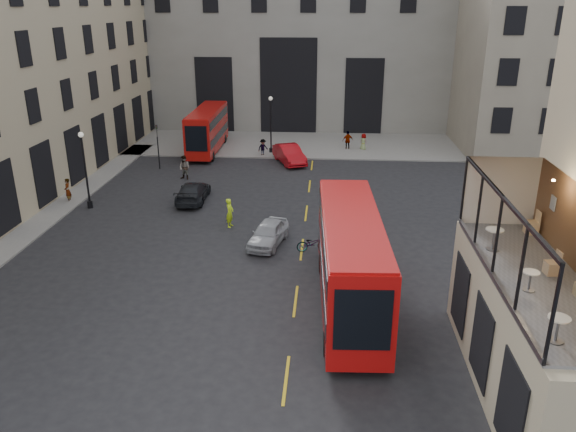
# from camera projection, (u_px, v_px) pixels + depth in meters

# --- Properties ---
(ground) EXTENTS (140.00, 140.00, 0.00)m
(ground) POSITION_uv_depth(u_px,v_px,m) (339.00, 382.00, 20.99)
(ground) COLOR black
(ground) RESTS_ON ground
(host_frontage) EXTENTS (3.00, 11.00, 4.50)m
(host_frontage) POSITION_uv_depth(u_px,v_px,m) (526.00, 338.00, 19.75)
(host_frontage) COLOR tan
(host_frontage) RESTS_ON ground
(cafe_floor) EXTENTS (3.00, 10.00, 0.10)m
(cafe_floor) POSITION_uv_depth(u_px,v_px,m) (537.00, 279.00, 18.94)
(cafe_floor) COLOR slate
(cafe_floor) RESTS_ON host_frontage
(gateway) EXTENTS (35.00, 10.60, 18.00)m
(gateway) POSITION_uv_depth(u_px,v_px,m) (292.00, 41.00, 62.75)
(gateway) COLOR gray
(gateway) RESTS_ON ground
(building_right) EXTENTS (16.60, 18.60, 20.00)m
(building_right) POSITION_uv_depth(u_px,v_px,m) (549.00, 36.00, 53.22)
(building_right) COLOR gray
(building_right) RESTS_ON ground
(pavement_far) EXTENTS (40.00, 12.00, 0.12)m
(pavement_far) POSITION_uv_depth(u_px,v_px,m) (275.00, 143.00, 56.81)
(pavement_far) COLOR slate
(pavement_far) RESTS_ON ground
(traffic_light_near) EXTENTS (0.16, 0.20, 3.80)m
(traffic_light_near) POSITION_uv_depth(u_px,v_px,m) (320.00, 211.00, 31.39)
(traffic_light_near) COLOR black
(traffic_light_near) RESTS_ON ground
(traffic_light_far) EXTENTS (0.16, 0.20, 3.80)m
(traffic_light_far) POSITION_uv_depth(u_px,v_px,m) (158.00, 141.00, 47.26)
(traffic_light_far) COLOR black
(traffic_light_far) RESTS_ON ground
(street_lamp_a) EXTENTS (0.36, 0.36, 5.33)m
(street_lamp_a) POSITION_uv_depth(u_px,v_px,m) (86.00, 175.00, 38.08)
(street_lamp_a) COLOR black
(street_lamp_a) RESTS_ON ground
(street_lamp_b) EXTENTS (0.36, 0.36, 5.33)m
(street_lamp_b) POSITION_uv_depth(u_px,v_px,m) (271.00, 128.00, 52.25)
(street_lamp_b) COLOR black
(street_lamp_b) RESTS_ON ground
(bus_near) EXTENTS (3.07, 11.35, 4.49)m
(bus_near) POSITION_uv_depth(u_px,v_px,m) (351.00, 257.00, 25.38)
(bus_near) COLOR #B10C0C
(bus_near) RESTS_ON ground
(bus_far) EXTENTS (2.50, 10.14, 4.03)m
(bus_far) POSITION_uv_depth(u_px,v_px,m) (207.00, 128.00, 53.00)
(bus_far) COLOR #A80F0B
(bus_far) RESTS_ON ground
(car_a) EXTENTS (2.44, 4.32, 1.39)m
(car_a) POSITION_uv_depth(u_px,v_px,m) (268.00, 233.00, 32.79)
(car_a) COLOR #A2A5AA
(car_a) RESTS_ON ground
(car_b) EXTENTS (3.47, 5.22, 1.63)m
(car_b) POSITION_uv_depth(u_px,v_px,m) (289.00, 154.00, 49.54)
(car_b) COLOR #A70A11
(car_b) RESTS_ON ground
(car_c) EXTENTS (2.05, 4.78, 1.37)m
(car_c) POSITION_uv_depth(u_px,v_px,m) (193.00, 192.00, 40.03)
(car_c) COLOR black
(car_c) RESTS_ON ground
(bicycle) EXTENTS (1.93, 1.06, 0.96)m
(bicycle) POSITION_uv_depth(u_px,v_px,m) (313.00, 243.00, 31.97)
(bicycle) COLOR gray
(bicycle) RESTS_ON ground
(cyclist) EXTENTS (0.56, 0.75, 1.86)m
(cyclist) POSITION_uv_depth(u_px,v_px,m) (230.00, 213.00, 35.34)
(cyclist) COLOR #C3F119
(cyclist) RESTS_ON ground
(pedestrian_a) EXTENTS (1.15, 1.04, 1.94)m
(pedestrian_a) POSITION_uv_depth(u_px,v_px,m) (185.00, 168.00, 44.91)
(pedestrian_a) COLOR gray
(pedestrian_a) RESTS_ON ground
(pedestrian_b) EXTENTS (1.19, 1.12, 1.61)m
(pedestrian_b) POSITION_uv_depth(u_px,v_px,m) (263.00, 148.00, 51.79)
(pedestrian_b) COLOR gray
(pedestrian_b) RESTS_ON ground
(pedestrian_c) EXTENTS (1.16, 0.71, 1.84)m
(pedestrian_c) POSITION_uv_depth(u_px,v_px,m) (348.00, 141.00, 54.01)
(pedestrian_c) COLOR gray
(pedestrian_c) RESTS_ON ground
(pedestrian_d) EXTENTS (0.93, 0.93, 1.63)m
(pedestrian_d) POSITION_uv_depth(u_px,v_px,m) (363.00, 142.00, 53.88)
(pedestrian_d) COLOR gray
(pedestrian_d) RESTS_ON ground
(pedestrian_e) EXTENTS (0.53, 0.70, 1.73)m
(pedestrian_e) POSITION_uv_depth(u_px,v_px,m) (68.00, 190.00, 39.75)
(pedestrian_e) COLOR gray
(pedestrian_e) RESTS_ON ground
(cafe_table_near) EXTENTS (0.60, 0.60, 0.75)m
(cafe_table_near) POSITION_uv_depth(u_px,v_px,m) (558.00, 325.00, 15.21)
(cafe_table_near) COLOR white
(cafe_table_near) RESTS_ON cafe_floor
(cafe_table_mid) EXTENTS (0.54, 0.54, 0.67)m
(cafe_table_mid) POSITION_uv_depth(u_px,v_px,m) (530.00, 278.00, 17.96)
(cafe_table_mid) COLOR white
(cafe_table_mid) RESTS_ON cafe_floor
(cafe_table_far) EXTENTS (0.66, 0.66, 0.82)m
(cafe_table_far) POSITION_uv_depth(u_px,v_px,m) (494.00, 236.00, 20.94)
(cafe_table_far) COLOR beige
(cafe_table_far) RESTS_ON cafe_floor
(cafe_chair_c) EXTENTS (0.47, 0.47, 0.86)m
(cafe_chair_c) POSITION_uv_depth(u_px,v_px,m) (552.00, 267.00, 19.12)
(cafe_chair_c) COLOR tan
(cafe_chair_c) RESTS_ON cafe_floor
(cafe_chair_d) EXTENTS (0.49, 0.49, 0.96)m
(cafe_chair_d) POSITION_uv_depth(u_px,v_px,m) (532.00, 227.00, 22.51)
(cafe_chair_d) COLOR #DAB37E
(cafe_chair_d) RESTS_ON cafe_floor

